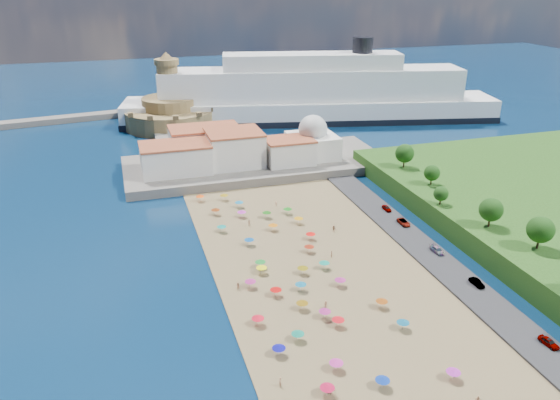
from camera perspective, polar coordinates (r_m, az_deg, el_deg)
name	(u,v)px	position (r m, az deg, el deg)	size (l,w,h in m)	color
ground	(295,275)	(125.09, 1.60, -7.86)	(700.00, 700.00, 0.00)	#071938
terrace	(256,164)	(190.92, -2.49, 3.75)	(90.00, 36.00, 3.00)	#59544C
jetty	(180,143)	(220.16, -10.40, 5.92)	(18.00, 70.00, 2.40)	#59544C
waterfront_buildings	(218,150)	(186.89, -6.46, 5.26)	(57.00, 29.00, 11.00)	silver
domed_building	(313,140)	(192.53, 3.43, 6.23)	(16.00, 16.00, 15.00)	silver
fortress	(170,112)	(247.60, -11.39, 9.03)	(40.00, 40.00, 32.40)	olive
cruise_ship	(311,97)	(252.43, 3.30, 10.70)	(171.03, 60.24, 37.08)	black
beach_parasols	(311,299)	(112.98, 3.21, -10.29)	(30.65, 118.35, 2.20)	gray
beachgoers	(303,270)	(124.99, 2.40, -7.28)	(31.76, 85.82, 1.89)	tan
parked_cars	(438,250)	(137.90, 16.17, -5.09)	(2.33, 67.68, 1.37)	gray
hillside_trees	(510,223)	(136.28, 22.88, -2.20)	(14.14, 109.20, 7.78)	#382314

